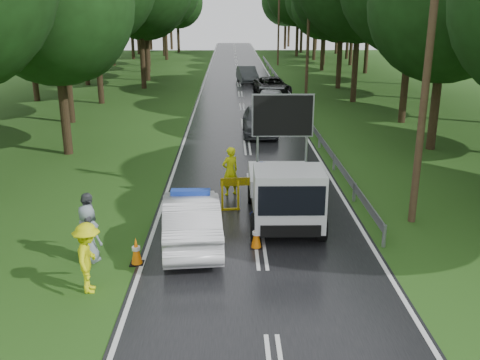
{
  "coord_description": "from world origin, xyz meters",
  "views": [
    {
      "loc": [
        -0.88,
        -14.54,
        6.8
      ],
      "look_at": [
        -0.55,
        2.58,
        1.3
      ],
      "focal_mm": 40.0,
      "sensor_mm": 36.0,
      "label": 1
    }
  ],
  "objects_px": {
    "police_sedan": "(191,219)",
    "queue_car_third": "(272,86)",
    "work_truck": "(285,191)",
    "civilian": "(264,189)",
    "queue_car_first": "(260,120)",
    "barrier": "(262,185)",
    "officer": "(230,171)",
    "queue_car_fourth": "(247,74)",
    "queue_car_second": "(270,103)"
  },
  "relations": [
    {
      "from": "officer",
      "to": "civilian",
      "type": "xyz_separation_m",
      "value": [
        1.13,
        -2.17,
        0.01
      ]
    },
    {
      "from": "civilian",
      "to": "officer",
      "type": "bearing_deg",
      "value": 121.96
    },
    {
      "from": "queue_car_first",
      "to": "work_truck",
      "type": "bearing_deg",
      "value": -89.68
    },
    {
      "from": "barrier",
      "to": "officer",
      "type": "xyz_separation_m",
      "value": [
        -1.12,
        1.57,
        0.03
      ]
    },
    {
      "from": "civilian",
      "to": "queue_car_third",
      "type": "height_order",
      "value": "civilian"
    },
    {
      "from": "police_sedan",
      "to": "queue_car_third",
      "type": "xyz_separation_m",
      "value": [
        4.66,
        29.08,
        -0.04
      ]
    },
    {
      "from": "queue_car_third",
      "to": "queue_car_first",
      "type": "bearing_deg",
      "value": -104.65
    },
    {
      "from": "queue_car_second",
      "to": "queue_car_third",
      "type": "bearing_deg",
      "value": 91.4
    },
    {
      "from": "work_truck",
      "to": "civilian",
      "type": "xyz_separation_m",
      "value": [
        -0.65,
        0.64,
        -0.14
      ]
    },
    {
      "from": "civilian",
      "to": "barrier",
      "type": "bearing_deg",
      "value": 95.65
    },
    {
      "from": "work_truck",
      "to": "officer",
      "type": "relative_size",
      "value": 2.7
    },
    {
      "from": "civilian",
      "to": "queue_car_fourth",
      "type": "distance_m",
      "value": 34.92
    },
    {
      "from": "work_truck",
      "to": "queue_car_second",
      "type": "relative_size",
      "value": 0.97
    },
    {
      "from": "queue_car_first",
      "to": "queue_car_third",
      "type": "distance_m",
      "value": 14.39
    },
    {
      "from": "work_truck",
      "to": "barrier",
      "type": "relative_size",
      "value": 1.75
    },
    {
      "from": "police_sedan",
      "to": "queue_car_fourth",
      "type": "height_order",
      "value": "police_sedan"
    },
    {
      "from": "police_sedan",
      "to": "queue_car_fourth",
      "type": "xyz_separation_m",
      "value": [
        2.86,
        37.11,
        -0.01
      ]
    },
    {
      "from": "police_sedan",
      "to": "barrier",
      "type": "relative_size",
      "value": 1.66
    },
    {
      "from": "queue_car_second",
      "to": "queue_car_fourth",
      "type": "bearing_deg",
      "value": 100.32
    },
    {
      "from": "work_truck",
      "to": "police_sedan",
      "type": "bearing_deg",
      "value": -151.9
    },
    {
      "from": "police_sedan",
      "to": "officer",
      "type": "relative_size",
      "value": 2.56
    },
    {
      "from": "officer",
      "to": "queue_car_fourth",
      "type": "xyz_separation_m",
      "value": [
        1.68,
        32.74,
        -0.18
      ]
    },
    {
      "from": "police_sedan",
      "to": "barrier",
      "type": "height_order",
      "value": "police_sedan"
    },
    {
      "from": "civilian",
      "to": "queue_car_third",
      "type": "bearing_deg",
      "value": 89.5
    },
    {
      "from": "civilian",
      "to": "queue_car_third",
      "type": "relative_size",
      "value": 0.36
    },
    {
      "from": "officer",
      "to": "queue_car_third",
      "type": "bearing_deg",
      "value": -128.79
    },
    {
      "from": "civilian",
      "to": "queue_car_fourth",
      "type": "relative_size",
      "value": 0.41
    },
    {
      "from": "police_sedan",
      "to": "queue_car_third",
      "type": "distance_m",
      "value": 29.45
    },
    {
      "from": "civilian",
      "to": "queue_car_second",
      "type": "distance_m",
      "value": 18.68
    },
    {
      "from": "work_truck",
      "to": "queue_car_fourth",
      "type": "distance_m",
      "value": 35.56
    },
    {
      "from": "officer",
      "to": "civilian",
      "type": "bearing_deg",
      "value": 86.69
    },
    {
      "from": "queue_car_third",
      "to": "work_truck",
      "type": "bearing_deg",
      "value": -101.0
    },
    {
      "from": "officer",
      "to": "work_truck",
      "type": "bearing_deg",
      "value": 91.53
    },
    {
      "from": "work_truck",
      "to": "queue_car_third",
      "type": "height_order",
      "value": "work_truck"
    },
    {
      "from": "barrier",
      "to": "civilian",
      "type": "bearing_deg",
      "value": -94.35
    },
    {
      "from": "queue_car_first",
      "to": "civilian",
      "type": "bearing_deg",
      "value": -92.62
    },
    {
      "from": "work_truck",
      "to": "queue_car_third",
      "type": "bearing_deg",
      "value": 86.85
    },
    {
      "from": "queue_car_first",
      "to": "queue_car_fourth",
      "type": "distance_m",
      "value": 22.3
    },
    {
      "from": "officer",
      "to": "queue_car_second",
      "type": "bearing_deg",
      "value": -130.16
    },
    {
      "from": "police_sedan",
      "to": "queue_car_fourth",
      "type": "bearing_deg",
      "value": -99.85
    },
    {
      "from": "barrier",
      "to": "queue_car_third",
      "type": "distance_m",
      "value": 26.39
    },
    {
      "from": "work_truck",
      "to": "queue_car_fourth",
      "type": "relative_size",
      "value": 1.1
    },
    {
      "from": "queue_car_fourth",
      "to": "police_sedan",
      "type": "bearing_deg",
      "value": -100.82
    },
    {
      "from": "police_sedan",
      "to": "barrier",
      "type": "distance_m",
      "value": 3.62
    },
    {
      "from": "police_sedan",
      "to": "queue_car_first",
      "type": "bearing_deg",
      "value": -106.37
    },
    {
      "from": "queue_car_second",
      "to": "queue_car_third",
      "type": "xyz_separation_m",
      "value": [
        0.76,
        8.27,
        -0.03
      ]
    },
    {
      "from": "queue_car_second",
      "to": "queue_car_fourth",
      "type": "distance_m",
      "value": 16.34
    },
    {
      "from": "queue_car_third",
      "to": "queue_car_fourth",
      "type": "bearing_deg",
      "value": 95.17
    },
    {
      "from": "barrier",
      "to": "queue_car_first",
      "type": "bearing_deg",
      "value": 81.81
    },
    {
      "from": "police_sedan",
      "to": "queue_car_first",
      "type": "distance_m",
      "value": 15.08
    }
  ]
}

